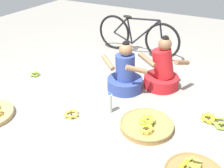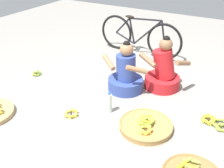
# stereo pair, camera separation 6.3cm
# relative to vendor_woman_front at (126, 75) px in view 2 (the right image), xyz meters

# --- Properties ---
(ground_plane) EXTENTS (10.00, 10.00, 0.00)m
(ground_plane) POSITION_rel_vendor_woman_front_xyz_m (0.05, -0.30, -0.24)
(ground_plane) COLOR gray
(vendor_woman_front) EXTENTS (0.74, 0.52, 0.77)m
(vendor_woman_front) POSITION_rel_vendor_woman_front_xyz_m (0.00, 0.00, 0.00)
(vendor_woman_front) COLOR #334793
(vendor_woman_front) RESTS_ON ground
(vendor_woman_behind) EXTENTS (0.71, 0.52, 0.82)m
(vendor_woman_behind) POSITION_rel_vendor_woman_front_xyz_m (0.45, 0.33, 0.02)
(vendor_woman_behind) COLOR red
(vendor_woman_behind) RESTS_ON ground
(bicycle_leaning) EXTENTS (1.70, 0.12, 0.73)m
(bicycle_leaning) POSITION_rel_vendor_woman_front_xyz_m (-0.42, 1.37, 0.11)
(bicycle_leaning) COLOR black
(bicycle_leaning) RESTS_ON ground
(banana_basket_back_left) EXTENTS (0.64, 0.64, 0.15)m
(banana_basket_back_left) POSITION_rel_vendor_woman_front_xyz_m (0.63, -0.70, -0.20)
(banana_basket_back_left) COLOR #A87F47
(banana_basket_back_left) RESTS_ON ground
(loose_bananas_front_left) EXTENTS (0.35, 0.26, 0.10)m
(loose_bananas_front_left) POSITION_rel_vendor_woman_front_xyz_m (1.32, -0.21, -0.21)
(loose_bananas_front_left) COLOR #8CAD38
(loose_bananas_front_left) RESTS_ON ground
(loose_bananas_front_center) EXTENTS (0.17, 0.18, 0.08)m
(loose_bananas_front_center) POSITION_rel_vendor_woman_front_xyz_m (-1.49, -0.31, -0.22)
(loose_bananas_front_center) COLOR #8CAD38
(loose_bananas_front_center) RESTS_ON ground
(loose_bananas_near_bicycle) EXTENTS (0.21, 0.22, 0.08)m
(loose_bananas_near_bicycle) POSITION_rel_vendor_woman_front_xyz_m (-0.30, -0.93, -0.22)
(loose_bananas_near_bicycle) COLOR yellow
(loose_bananas_near_bicycle) RESTS_ON ground
(water_bottle) EXTENTS (0.07, 0.07, 0.29)m
(water_bottle) POSITION_rel_vendor_woman_front_xyz_m (0.08, -0.62, -0.11)
(water_bottle) COLOR silver
(water_bottle) RESTS_ON ground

